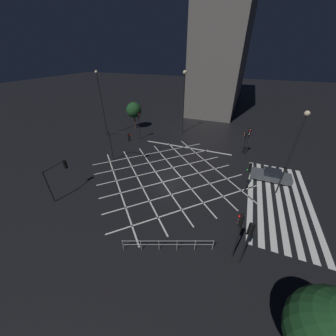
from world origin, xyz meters
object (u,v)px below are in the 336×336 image
Objects in this scene: waiting_car at (271,175)px; traffic_light_median_south at (249,172)px; traffic_light_nw_main at (58,172)px; traffic_light_sw_cross at (239,229)px; traffic_light_median_north at (120,140)px; traffic_light_se_cross at (245,138)px; street_lamp_east at (101,97)px; traffic_light_se_main at (248,136)px; traffic_light_ne_cross at (139,121)px; street_lamp_far at (184,88)px; street_lamp_west at (295,143)px; traffic_light_sw_main at (248,236)px; street_tree_far at (134,110)px.

traffic_light_median_south is at bearing 50.63° from waiting_car.
traffic_light_nw_main is at bearing 22.56° from traffic_light_median_south.
traffic_light_median_north is at bearing -30.85° from traffic_light_sw_cross.
traffic_light_median_north is 1.38× the size of traffic_light_se_cross.
traffic_light_se_main is at bearing -86.83° from street_lamp_east.
street_lamp_east reaches higher than traffic_light_ne_cross.
traffic_light_ne_cross is at bearing -45.26° from traffic_light_sw_cross.
traffic_light_nw_main is at bearing -158.90° from street_lamp_east.
traffic_light_median_south is at bearing -140.30° from street_lamp_far.
traffic_light_median_north is 15.31m from traffic_light_median_south.
traffic_light_se_main is 0.45× the size of street_lamp_west.
traffic_light_sw_main is at bearing 90.66° from traffic_light_median_south.
street_lamp_west is (-8.19, -3.91, 3.39)m from traffic_light_se_cross.
traffic_light_sw_main is 0.46× the size of street_lamp_west.
street_lamp_far is (6.01, -11.91, 1.08)m from street_lamp_east.
traffic_light_se_cross is (17.62, 0.81, -0.51)m from traffic_light_sw_main.
traffic_light_sw_cross is at bearing -45.26° from traffic_light_ne_cross.
street_lamp_west is 19.22m from street_lamp_far.
traffic_light_sw_main is 17.64m from traffic_light_se_cross.
traffic_light_ne_cross is at bearing 45.59° from traffic_light_sw_main.
traffic_light_sw_cross is (-8.81, -14.74, -0.21)m from traffic_light_median_north.
street_tree_far is at bearing -100.74° from traffic_light_se_main.
street_lamp_east reaches higher than street_lamp_west.
street_tree_far is at bearing 95.82° from street_lamp_far.
traffic_light_sw_cross is 1.34× the size of traffic_light_se_cross.
street_tree_far is 25.07m from waiting_car.
street_lamp_east is at bearing -173.16° from traffic_light_ne_cross.
traffic_light_se_cross is 0.37× the size of street_lamp_west.
street_lamp_east is (-1.63, 22.41, 4.23)m from traffic_light_se_cross.
traffic_light_median_north is 17.17m from traffic_light_sw_cross.
traffic_light_median_south is (-8.75, -0.31, -0.34)m from traffic_light_se_main.
street_lamp_far reaches higher than street_lamp_west.
traffic_light_ne_cross reaches higher than traffic_light_se_cross.
traffic_light_nw_main is at bearing 27.64° from waiting_car.
traffic_light_median_north is at bearing 30.79° from traffic_light_se_cross.
traffic_light_median_north reaches higher than traffic_light_se_main.
traffic_light_sw_main is 25.19m from street_lamp_far.
street_tree_far reaches higher than traffic_light_median_north.
traffic_light_nw_main is 23.40m from traffic_light_se_cross.
street_tree_far is (4.33, 3.43, 0.28)m from traffic_light_ne_cross.
traffic_light_median_north reaches higher than traffic_light_se_cross.
street_lamp_west is (-7.30, -20.17, 2.51)m from traffic_light_ne_cross.
street_lamp_east reaches higher than traffic_light_sw_cross.
traffic_light_sw_main is 1.09× the size of traffic_light_nw_main.
traffic_light_median_south is 4.68m from waiting_car.
traffic_light_sw_main is 1.15× the size of traffic_light_median_south.
traffic_light_se_cross is (17.48, 0.18, -0.77)m from traffic_light_sw_cross.
street_lamp_east is 2.38× the size of waiting_car.
street_lamp_far reaches higher than traffic_light_ne_cross.
traffic_light_se_main is (8.31, -14.96, -0.49)m from traffic_light_median_north.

